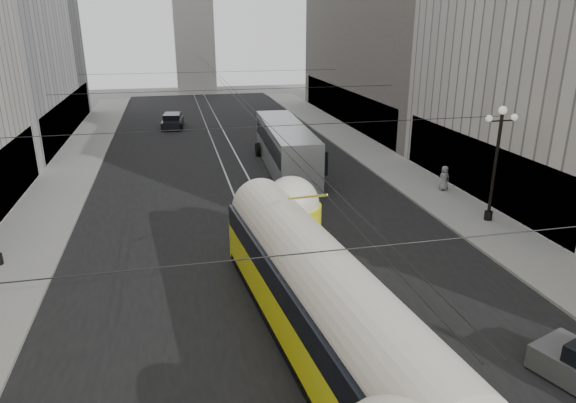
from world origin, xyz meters
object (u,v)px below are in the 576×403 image
streetcar (320,298)px  pedestrian_crossing_b (429,399)px  city_bus (286,145)px  pedestrian_sidewalk_right (444,178)px

streetcar → pedestrian_crossing_b: size_ratio=11.52×
streetcar → city_bus: 22.68m
pedestrian_sidewalk_right → city_bus: bearing=-44.0°
city_bus → pedestrian_sidewalk_right: bearing=-40.9°
streetcar → pedestrian_crossing_b: bearing=-63.9°
city_bus → pedestrian_crossing_b: city_bus is taller
pedestrian_crossing_b → pedestrian_sidewalk_right: size_ratio=0.95×
streetcar → pedestrian_sidewalk_right: bearing=48.9°
streetcar → pedestrian_crossing_b: streetcar is taller
pedestrian_crossing_b → streetcar: bearing=-140.5°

